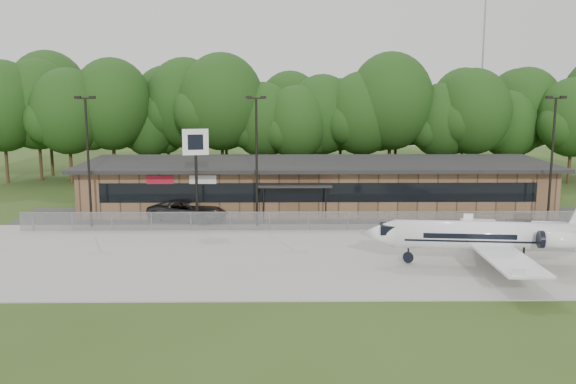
{
  "coord_description": "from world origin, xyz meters",
  "views": [
    {
      "loc": [
        -3.16,
        -32.84,
        11.35
      ],
      "look_at": [
        -2.62,
        12.0,
        3.56
      ],
      "focal_mm": 40.0,
      "sensor_mm": 36.0,
      "label": 1
    }
  ],
  "objects_px": {
    "terminal": "(315,184)",
    "suv": "(188,210)",
    "business_jet": "(495,237)",
    "pole_sign": "(196,152)"
  },
  "relations": [
    {
      "from": "terminal",
      "to": "suv",
      "type": "distance_m",
      "value": 12.04
    },
    {
      "from": "terminal",
      "to": "business_jet",
      "type": "bearing_deg",
      "value": -61.67
    },
    {
      "from": "terminal",
      "to": "business_jet",
      "type": "height_order",
      "value": "business_jet"
    },
    {
      "from": "suv",
      "to": "terminal",
      "type": "bearing_deg",
      "value": -47.38
    },
    {
      "from": "pole_sign",
      "to": "suv",
      "type": "bearing_deg",
      "value": 109.26
    },
    {
      "from": "terminal",
      "to": "pole_sign",
      "type": "distance_m",
      "value": 12.63
    },
    {
      "from": "suv",
      "to": "pole_sign",
      "type": "relative_size",
      "value": 0.84
    },
    {
      "from": "terminal",
      "to": "suv",
      "type": "relative_size",
      "value": 6.37
    },
    {
      "from": "business_jet",
      "to": "suv",
      "type": "height_order",
      "value": "business_jet"
    },
    {
      "from": "business_jet",
      "to": "pole_sign",
      "type": "distance_m",
      "value": 23.21
    }
  ]
}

